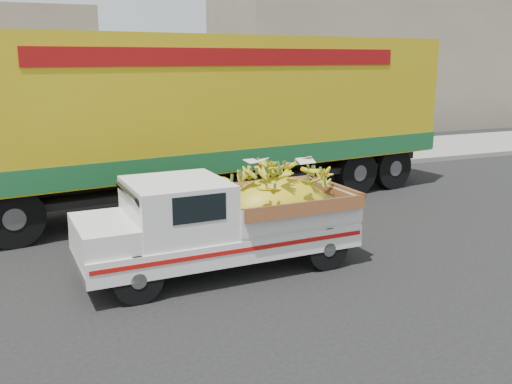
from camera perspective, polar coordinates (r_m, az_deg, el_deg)
name	(u,v)px	position (r m, az deg, el deg)	size (l,w,h in m)	color
ground	(152,270)	(9.43, -10.36, -7.65)	(100.00, 100.00, 0.00)	black
curb	(97,187)	(15.27, -15.58, 0.46)	(60.00, 0.25, 0.15)	gray
sidewalk	(87,173)	(17.31, -16.53, 1.86)	(60.00, 4.00, 0.14)	gray
building_right	(365,65)	(28.60, 10.84, 12.39)	(14.00, 6.00, 6.00)	gray
pickup_truck	(239,218)	(9.15, -1.73, -2.65)	(4.44, 1.78, 1.54)	black
semi_trailer	(212,113)	(13.10, -4.38, 7.93)	(12.06, 4.14, 3.80)	black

